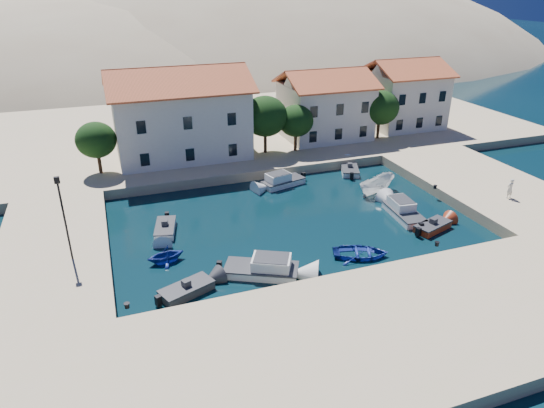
{
  "coord_description": "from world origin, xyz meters",
  "views": [
    {
      "loc": [
        -14.11,
        -24.62,
        18.95
      ],
      "look_at": [
        -1.78,
        9.87,
        2.0
      ],
      "focal_mm": 32.0,
      "sensor_mm": 36.0,
      "label": 1
    }
  ],
  "objects_px": {
    "rowboat_south": "(360,256)",
    "cabin_cruiser_east": "(404,212)",
    "building_right": "(404,92)",
    "lamppost": "(63,211)",
    "building_mid": "(325,103)",
    "pedestrian": "(510,188)",
    "cabin_cruiser_south": "(261,268)",
    "boat_east": "(376,193)",
    "building_left": "(180,111)"
  },
  "relations": [
    {
      "from": "rowboat_south",
      "to": "cabin_cruiser_east",
      "type": "height_order",
      "value": "cabin_cruiser_east"
    },
    {
      "from": "building_right",
      "to": "lamppost",
      "type": "xyz_separation_m",
      "value": [
        -41.5,
        -22.0,
        -0.72
      ]
    },
    {
      "from": "building_mid",
      "to": "building_right",
      "type": "xyz_separation_m",
      "value": [
        12.0,
        1.0,
        0.25
      ]
    },
    {
      "from": "lamppost",
      "to": "pedestrian",
      "type": "xyz_separation_m",
      "value": [
        37.1,
        -2.05,
        -2.83
      ]
    },
    {
      "from": "building_right",
      "to": "cabin_cruiser_south",
      "type": "distance_m",
      "value": 39.93
    },
    {
      "from": "cabin_cruiser_south",
      "to": "building_right",
      "type": "bearing_deg",
      "value": 69.99
    },
    {
      "from": "lamppost",
      "to": "building_mid",
      "type": "bearing_deg",
      "value": 35.45
    },
    {
      "from": "cabin_cruiser_south",
      "to": "cabin_cruiser_east",
      "type": "height_order",
      "value": "same"
    },
    {
      "from": "building_right",
      "to": "lamppost",
      "type": "bearing_deg",
      "value": -152.07
    },
    {
      "from": "lamppost",
      "to": "cabin_cruiser_east",
      "type": "relative_size",
      "value": 1.24
    },
    {
      "from": "cabin_cruiser_south",
      "to": "boat_east",
      "type": "distance_m",
      "value": 18.21
    },
    {
      "from": "pedestrian",
      "to": "building_right",
      "type": "bearing_deg",
      "value": -105.5
    },
    {
      "from": "building_mid",
      "to": "lamppost",
      "type": "height_order",
      "value": "building_mid"
    },
    {
      "from": "cabin_cruiser_south",
      "to": "rowboat_south",
      "type": "bearing_deg",
      "value": 25.81
    },
    {
      "from": "rowboat_south",
      "to": "boat_east",
      "type": "height_order",
      "value": "boat_east"
    },
    {
      "from": "rowboat_south",
      "to": "pedestrian",
      "type": "relative_size",
      "value": 2.26
    },
    {
      "from": "lamppost",
      "to": "boat_east",
      "type": "xyz_separation_m",
      "value": [
        27.71,
        5.01,
        -4.75
      ]
    },
    {
      "from": "cabin_cruiser_east",
      "to": "building_mid",
      "type": "bearing_deg",
      "value": -0.72
    },
    {
      "from": "cabin_cruiser_east",
      "to": "cabin_cruiser_south",
      "type": "bearing_deg",
      "value": 112.23
    },
    {
      "from": "building_right",
      "to": "rowboat_south",
      "type": "bearing_deg",
      "value": -127.98
    },
    {
      "from": "building_right",
      "to": "rowboat_south",
      "type": "height_order",
      "value": "building_right"
    },
    {
      "from": "cabin_cruiser_east",
      "to": "pedestrian",
      "type": "xyz_separation_m",
      "value": [
        9.9,
        -1.55,
        1.44
      ]
    },
    {
      "from": "lamppost",
      "to": "pedestrian",
      "type": "relative_size",
      "value": 3.38
    },
    {
      "from": "building_mid",
      "to": "building_right",
      "type": "relative_size",
      "value": 1.11
    },
    {
      "from": "rowboat_south",
      "to": "lamppost",
      "type": "bearing_deg",
      "value": 97.59
    },
    {
      "from": "lamppost",
      "to": "boat_east",
      "type": "height_order",
      "value": "lamppost"
    },
    {
      "from": "building_mid",
      "to": "rowboat_south",
      "type": "relative_size",
      "value": 2.52
    },
    {
      "from": "boat_east",
      "to": "building_right",
      "type": "bearing_deg",
      "value": -59.53
    },
    {
      "from": "building_left",
      "to": "building_right",
      "type": "xyz_separation_m",
      "value": [
        30.0,
        2.0,
        -0.46
      ]
    },
    {
      "from": "boat_east",
      "to": "pedestrian",
      "type": "relative_size",
      "value": 2.49
    },
    {
      "from": "building_right",
      "to": "cabin_cruiser_east",
      "type": "xyz_separation_m",
      "value": [
        -14.29,
        -22.5,
        -5.0
      ]
    },
    {
      "from": "building_left",
      "to": "rowboat_south",
      "type": "height_order",
      "value": "building_left"
    },
    {
      "from": "building_left",
      "to": "cabin_cruiser_south",
      "type": "relative_size",
      "value": 2.62
    },
    {
      "from": "building_left",
      "to": "pedestrian",
      "type": "distance_m",
      "value": 34.03
    },
    {
      "from": "cabin_cruiser_south",
      "to": "pedestrian",
      "type": "distance_m",
      "value": 24.84
    },
    {
      "from": "building_mid",
      "to": "cabin_cruiser_south",
      "type": "xyz_separation_m",
      "value": [
        -17.02,
        -25.97,
        -4.75
      ]
    },
    {
      "from": "building_mid",
      "to": "lamppost",
      "type": "bearing_deg",
      "value": -144.55
    },
    {
      "from": "building_mid",
      "to": "cabin_cruiser_south",
      "type": "relative_size",
      "value": 1.87
    },
    {
      "from": "pedestrian",
      "to": "cabin_cruiser_south",
      "type": "bearing_deg",
      "value": 1.62
    },
    {
      "from": "building_mid",
      "to": "pedestrian",
      "type": "height_order",
      "value": "building_mid"
    },
    {
      "from": "pedestrian",
      "to": "rowboat_south",
      "type": "bearing_deg",
      "value": 5.3
    },
    {
      "from": "lamppost",
      "to": "rowboat_south",
      "type": "distance_m",
      "value": 21.48
    },
    {
      "from": "boat_east",
      "to": "pedestrian",
      "type": "height_order",
      "value": "pedestrian"
    },
    {
      "from": "building_right",
      "to": "boat_east",
      "type": "height_order",
      "value": "building_right"
    },
    {
      "from": "building_mid",
      "to": "lamppost",
      "type": "relative_size",
      "value": 1.69
    },
    {
      "from": "building_left",
      "to": "rowboat_south",
      "type": "relative_size",
      "value": 3.53
    },
    {
      "from": "cabin_cruiser_south",
      "to": "rowboat_south",
      "type": "distance_m",
      "value": 7.85
    },
    {
      "from": "building_mid",
      "to": "boat_east",
      "type": "bearing_deg",
      "value": -96.4
    },
    {
      "from": "cabin_cruiser_south",
      "to": "boat_east",
      "type": "xyz_separation_m",
      "value": [
        15.23,
        9.98,
        -0.48
      ]
    },
    {
      "from": "cabin_cruiser_south",
      "to": "building_left",
      "type": "bearing_deg",
      "value": 119.34
    }
  ]
}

